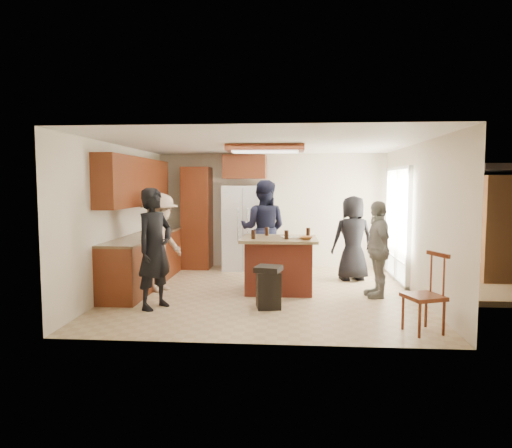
# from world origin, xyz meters

# --- Properties ---
(room_shell) EXTENTS (8.00, 5.20, 5.00)m
(room_shell) POSITION_xyz_m (4.37, 1.64, 0.87)
(room_shell) COLOR tan
(room_shell) RESTS_ON ground
(person_front_left) EXTENTS (0.72, 0.80, 1.78)m
(person_front_left) POSITION_xyz_m (-1.56, -1.07, 0.89)
(person_front_left) COLOR black
(person_front_left) RESTS_ON ground
(person_behind_left) EXTENTS (1.00, 0.70, 1.91)m
(person_behind_left) POSITION_xyz_m (-0.10, 1.29, 0.96)
(person_behind_left) COLOR black
(person_behind_left) RESTS_ON ground
(person_behind_right) EXTENTS (0.89, 0.69, 1.62)m
(person_behind_right) POSITION_xyz_m (1.62, 1.15, 0.81)
(person_behind_right) COLOR black
(person_behind_right) RESTS_ON ground
(person_side_right) EXTENTS (0.57, 0.97, 1.57)m
(person_side_right) POSITION_xyz_m (1.84, -0.13, 0.79)
(person_side_right) COLOR gray
(person_side_right) RESTS_ON ground
(person_counter) EXTENTS (0.85, 1.19, 1.68)m
(person_counter) POSITION_xyz_m (-1.79, -0.00, 0.84)
(person_counter) COLOR tan
(person_counter) RESTS_ON ground
(left_cabinetry) EXTENTS (0.64, 3.00, 2.30)m
(left_cabinetry) POSITION_xyz_m (-2.24, 0.40, 0.96)
(left_cabinetry) COLOR maroon
(left_cabinetry) RESTS_ON ground
(back_wall_units) EXTENTS (1.80, 0.60, 2.45)m
(back_wall_units) POSITION_xyz_m (-1.33, 2.20, 1.38)
(back_wall_units) COLOR maroon
(back_wall_units) RESTS_ON ground
(refrigerator) EXTENTS (0.90, 0.76, 1.80)m
(refrigerator) POSITION_xyz_m (-0.55, 2.12, 0.90)
(refrigerator) COLOR white
(refrigerator) RESTS_ON ground
(kitchen_island) EXTENTS (1.28, 1.03, 0.93)m
(kitchen_island) POSITION_xyz_m (0.24, 0.11, 0.47)
(kitchen_island) COLOR #A8402B
(kitchen_island) RESTS_ON ground
(island_items) EXTENTS (1.03, 0.70, 0.15)m
(island_items) POSITION_xyz_m (0.46, 0.02, 0.97)
(island_items) COLOR silver
(island_items) RESTS_ON kitchen_island
(trash_bin) EXTENTS (0.43, 0.43, 0.63)m
(trash_bin) POSITION_xyz_m (0.11, -0.95, 0.32)
(trash_bin) COLOR black
(trash_bin) RESTS_ON ground
(spindle_chair) EXTENTS (0.54, 0.54, 0.99)m
(spindle_chair) POSITION_xyz_m (2.09, -1.92, 0.45)
(spindle_chair) COLOR maroon
(spindle_chair) RESTS_ON ground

